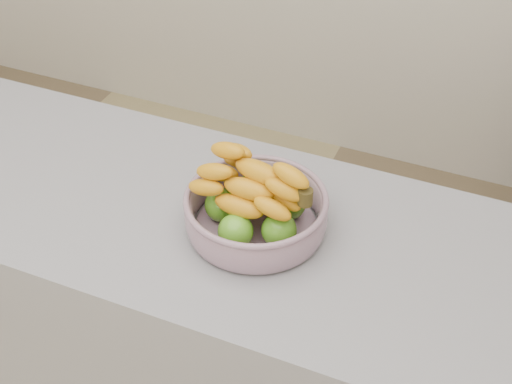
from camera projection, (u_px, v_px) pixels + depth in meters
counter at (168, 330)px, 1.88m from camera, size 2.00×0.60×0.90m
fruit_bowl at (256, 208)px, 1.48m from camera, size 0.30×0.30×0.18m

